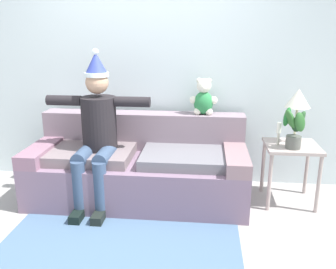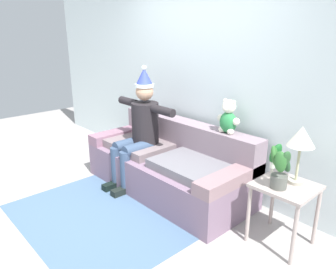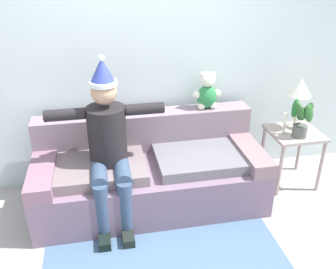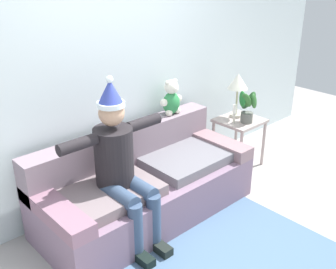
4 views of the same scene
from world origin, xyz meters
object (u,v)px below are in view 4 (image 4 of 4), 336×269
(teddy_bear, at_px, (171,99))
(side_table, at_px, (239,127))
(person_seated, at_px, (121,163))
(candle_tall, at_px, (235,111))
(potted_plant, at_px, (248,106))
(couch, at_px, (144,185))
(table_lamp, at_px, (238,83))

(teddy_bear, distance_m, side_table, 1.04)
(person_seated, bearing_deg, candle_tall, 5.53)
(teddy_bear, relative_size, potted_plant, 0.95)
(potted_plant, xyz_separation_m, candle_tall, (-0.12, 0.09, -0.06))
(couch, bearing_deg, person_seated, -156.27)
(person_seated, distance_m, potted_plant, 1.87)
(couch, height_order, person_seated, person_seated)
(person_seated, height_order, table_lamp, person_seated)
(candle_tall, bearing_deg, side_table, 8.01)
(couch, bearing_deg, potted_plant, -3.35)
(person_seated, height_order, candle_tall, person_seated)
(teddy_bear, xyz_separation_m, potted_plant, (0.85, -0.37, -0.19))
(couch, distance_m, table_lamp, 1.70)
(couch, xyz_separation_m, side_table, (1.51, 0.02, 0.18))
(teddy_bear, xyz_separation_m, side_table, (0.87, -0.26, -0.50))
(side_table, xyz_separation_m, candle_tall, (-0.14, -0.02, 0.24))
(side_table, xyz_separation_m, potted_plant, (-0.02, -0.11, 0.31))
(person_seated, relative_size, potted_plant, 3.76)
(couch, bearing_deg, table_lamp, 4.43)
(couch, height_order, table_lamp, table_lamp)
(couch, relative_size, potted_plant, 5.36)
(teddy_bear, distance_m, table_lamp, 0.92)
(side_table, bearing_deg, potted_plant, -101.85)
(person_seated, relative_size, teddy_bear, 3.95)
(person_seated, bearing_deg, side_table, 5.71)
(couch, relative_size, candle_tall, 9.63)
(table_lamp, xyz_separation_m, potted_plant, (-0.06, -0.21, -0.21))
(person_seated, xyz_separation_m, teddy_bear, (1.01, 0.45, 0.23))
(teddy_bear, xyz_separation_m, candle_tall, (0.73, -0.28, -0.25))
(side_table, height_order, candle_tall, candle_tall)
(couch, xyz_separation_m, candle_tall, (1.37, 0.00, 0.42))
(person_seated, relative_size, table_lamp, 2.84)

